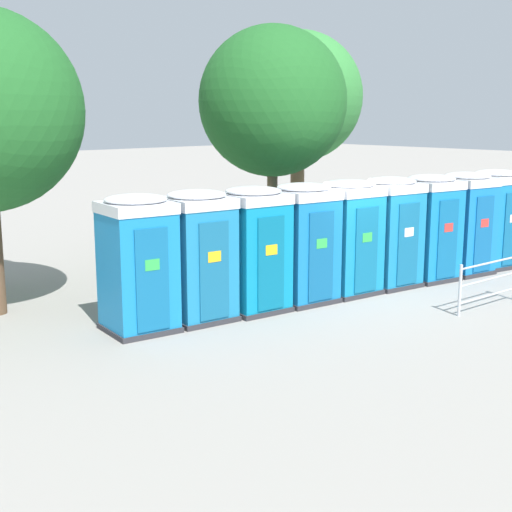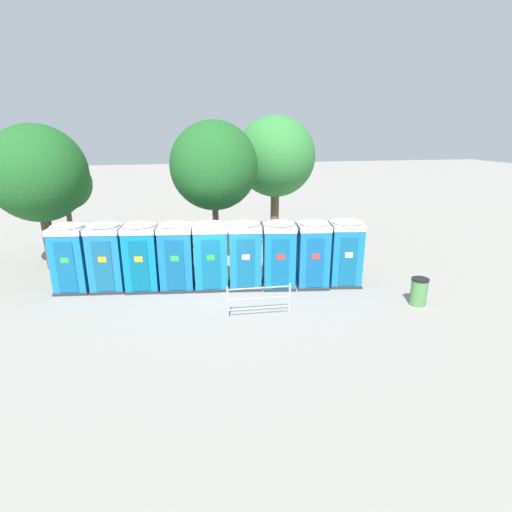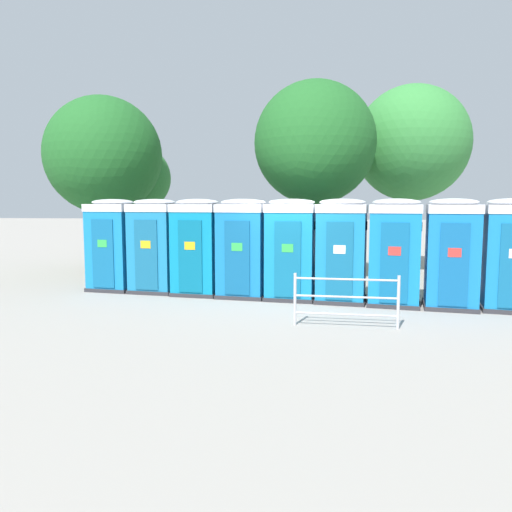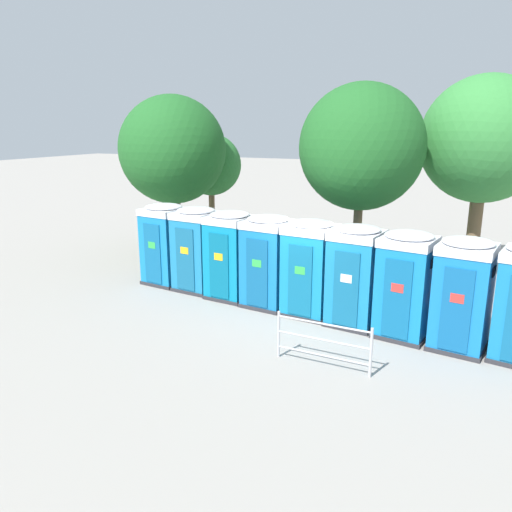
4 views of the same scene
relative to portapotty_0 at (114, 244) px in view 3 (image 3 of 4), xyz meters
The scene contains 15 objects.
ground_plane 5.22m from the portapotty_0, ahead, with size 120.00×120.00×0.00m, color gray.
portapotty_0 is the anchor object (origin of this frame).
portapotty_1 1.26m from the portapotty_0, ahead, with size 1.34×1.33×2.54m.
portapotty_2 2.53m from the portapotty_0, ahead, with size 1.33×1.32×2.54m.
portapotty_3 3.79m from the portapotty_0, ahead, with size 1.37×1.34×2.54m.
portapotty_4 5.06m from the portapotty_0, ahead, with size 1.35×1.32×2.54m.
portapotty_5 6.32m from the portapotty_0, ahead, with size 1.35×1.35×2.54m.
portapotty_6 7.58m from the portapotty_0, ahead, with size 1.38×1.38×2.54m.
portapotty_7 8.85m from the portapotty_0, ahead, with size 1.34×1.36×2.54m.
portapotty_8 10.11m from the portapotty_0, ahead, with size 1.39×1.39×2.54m.
street_tree_0 6.67m from the portapotty_0, 22.17° to the left, with size 3.69×3.69×6.11m.
street_tree_1 10.41m from the portapotty_0, 27.42° to the left, with size 3.88×3.88×6.41m.
street_tree_2 4.26m from the portapotty_0, 117.38° to the left, with size 3.87×3.87×5.97m.
street_tree_3 5.45m from the portapotty_0, 102.19° to the left, with size 2.42×2.42×4.58m.
event_barrier 7.18m from the portapotty_0, 29.44° to the right, with size 2.06×0.15×1.05m.
Camera 3 is at (0.65, -12.64, 2.45)m, focal length 35.00 mm.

